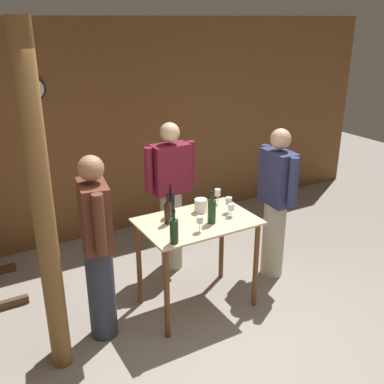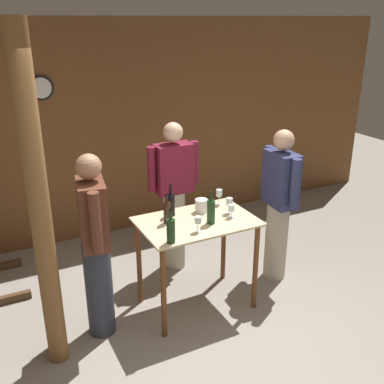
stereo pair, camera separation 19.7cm
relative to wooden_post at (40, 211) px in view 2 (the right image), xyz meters
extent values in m
plane|color=gray|center=(1.23, -0.63, -1.35)|extent=(14.00, 14.00, 0.00)
cube|color=brown|center=(1.23, 2.15, 0.00)|extent=(8.40, 0.05, 2.70)
cylinder|color=black|center=(0.43, 2.11, 0.59)|extent=(0.28, 0.03, 0.28)
cylinder|color=white|center=(0.43, 2.09, 0.59)|extent=(0.23, 0.01, 0.23)
cube|color=beige|center=(1.39, 0.15, -0.44)|extent=(1.08, 0.72, 0.02)
cylinder|color=brown|center=(0.91, -0.15, -0.90)|extent=(0.05, 0.05, 0.90)
cylinder|color=brown|center=(1.87, -0.15, -0.90)|extent=(0.05, 0.05, 0.90)
cylinder|color=brown|center=(0.91, 0.45, -0.90)|extent=(0.05, 0.05, 0.90)
cylinder|color=brown|center=(1.87, 0.45, -0.90)|extent=(0.05, 0.05, 0.90)
cylinder|color=brown|center=(0.00, 0.00, 0.00)|extent=(0.16, 0.16, 2.70)
cylinder|color=#193819|center=(0.99, -0.14, -0.33)|extent=(0.07, 0.07, 0.21)
cylinder|color=#193819|center=(0.99, -0.14, -0.18)|extent=(0.02, 0.02, 0.09)
cylinder|color=black|center=(0.99, -0.14, -0.14)|extent=(0.03, 0.03, 0.02)
cylinder|color=black|center=(1.12, 0.23, -0.33)|extent=(0.07, 0.07, 0.20)
cylinder|color=black|center=(1.12, 0.23, -0.19)|extent=(0.02, 0.02, 0.08)
cylinder|color=black|center=(1.12, 0.23, -0.16)|extent=(0.03, 0.03, 0.02)
cylinder|color=black|center=(1.22, 0.36, -0.32)|extent=(0.08, 0.08, 0.21)
cylinder|color=black|center=(1.22, 0.36, -0.17)|extent=(0.02, 0.02, 0.10)
cylinder|color=black|center=(1.22, 0.36, -0.13)|extent=(0.03, 0.03, 0.02)
cylinder|color=#193819|center=(1.47, 0.04, -0.32)|extent=(0.08, 0.08, 0.22)
cylinder|color=#193819|center=(1.47, 0.04, -0.16)|extent=(0.02, 0.02, 0.09)
cylinder|color=black|center=(1.47, 0.04, -0.13)|extent=(0.03, 0.03, 0.02)
cylinder|color=silver|center=(1.29, -0.06, -0.43)|extent=(0.06, 0.06, 0.00)
cylinder|color=silver|center=(1.29, -0.06, -0.39)|extent=(0.01, 0.01, 0.08)
cylinder|color=silver|center=(1.29, -0.06, -0.32)|extent=(0.06, 0.06, 0.06)
cylinder|color=silver|center=(1.71, 0.07, -0.43)|extent=(0.06, 0.06, 0.00)
cylinder|color=silver|center=(1.71, 0.07, -0.40)|extent=(0.01, 0.01, 0.06)
cylinder|color=silver|center=(1.71, 0.07, -0.34)|extent=(0.06, 0.06, 0.06)
cylinder|color=silver|center=(1.74, 0.16, -0.43)|extent=(0.06, 0.06, 0.00)
cylinder|color=silver|center=(1.74, 0.16, -0.39)|extent=(0.01, 0.01, 0.08)
cylinder|color=silver|center=(1.74, 0.16, -0.31)|extent=(0.06, 0.06, 0.07)
cylinder|color=silver|center=(1.76, 0.39, -0.43)|extent=(0.06, 0.06, 0.00)
cylinder|color=silver|center=(1.76, 0.39, -0.38)|extent=(0.01, 0.01, 0.09)
cylinder|color=silver|center=(1.76, 0.39, -0.31)|extent=(0.06, 0.06, 0.07)
cylinder|color=white|center=(1.52, 0.30, -0.37)|extent=(0.12, 0.12, 0.13)
cylinder|color=#B7AD93|center=(2.40, 0.22, -0.92)|extent=(0.24, 0.24, 0.86)
cube|color=navy|center=(2.40, 0.22, -0.21)|extent=(0.25, 0.42, 0.57)
sphere|color=tan|center=(2.40, 0.22, 0.20)|extent=(0.21, 0.21, 0.21)
cylinder|color=navy|center=(2.42, 0.47, -0.18)|extent=(0.09, 0.09, 0.51)
cylinder|color=navy|center=(2.37, -0.03, -0.18)|extent=(0.09, 0.09, 0.51)
cylinder|color=#333847|center=(0.43, 0.18, -0.91)|extent=(0.24, 0.24, 0.89)
cube|color=#592D1E|center=(0.43, 0.18, -0.18)|extent=(0.29, 0.43, 0.56)
sphere|color=#9E7051|center=(0.43, 0.18, 0.23)|extent=(0.21, 0.21, 0.21)
cylinder|color=#592D1E|center=(0.39, -0.07, -0.15)|extent=(0.09, 0.09, 0.51)
cylinder|color=#592D1E|center=(0.47, 0.42, -0.15)|extent=(0.09, 0.09, 0.51)
cylinder|color=#B7AD93|center=(1.51, 0.92, -0.89)|extent=(0.24, 0.24, 0.92)
cube|color=maroon|center=(1.51, 0.92, -0.17)|extent=(0.40, 0.22, 0.53)
sphere|color=beige|center=(1.51, 0.92, 0.22)|extent=(0.21, 0.21, 0.21)
cylinder|color=maroon|center=(1.76, 0.92, -0.14)|extent=(0.09, 0.09, 0.48)
cylinder|color=maroon|center=(1.26, 0.92, -0.14)|extent=(0.09, 0.09, 0.48)
camera|label=1|loc=(-0.55, -3.11, 1.33)|focal=42.00mm
camera|label=2|loc=(-0.38, -3.21, 1.33)|focal=42.00mm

